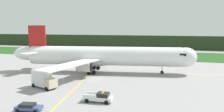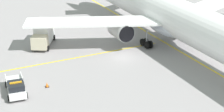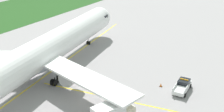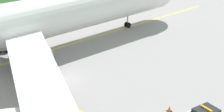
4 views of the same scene
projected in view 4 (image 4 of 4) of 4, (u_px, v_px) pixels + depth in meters
ground at (65, 79)px, 46.50m from camera, size 320.00×320.00×0.00m
taxiway_centerline_main at (36, 55)px, 53.35m from camera, size 73.34×12.13×0.01m
airliner at (30, 22)px, 51.12m from camera, size 57.20×43.91×14.50m
apron_cone at (169, 109)px, 39.67m from camera, size 0.50×0.50×0.63m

